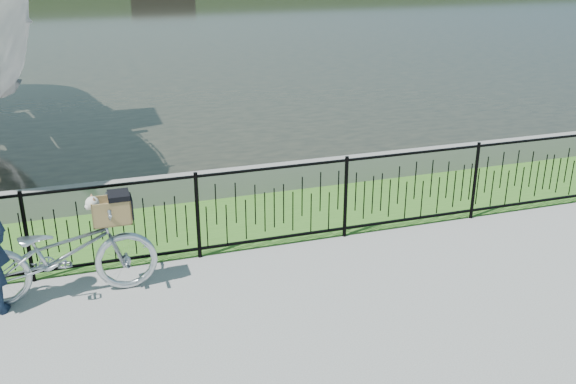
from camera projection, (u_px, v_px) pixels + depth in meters
name	position (u px, v px, depth m)	size (l,w,h in m)	color
ground	(317.00, 307.00, 7.09)	(120.00, 120.00, 0.00)	gray
grass_strip	(255.00, 217.00, 9.39)	(60.00, 2.00, 0.01)	#3A6C22
water	(113.00, 11.00, 36.28)	(120.00, 120.00, 0.00)	#27271E
quay_wall	(238.00, 182.00, 10.20)	(60.00, 0.30, 0.40)	gray
fence	(274.00, 206.00, 8.30)	(14.00, 0.06, 1.15)	black
bicycle_rig	(63.00, 252.00, 7.12)	(2.07, 0.72, 1.20)	silver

